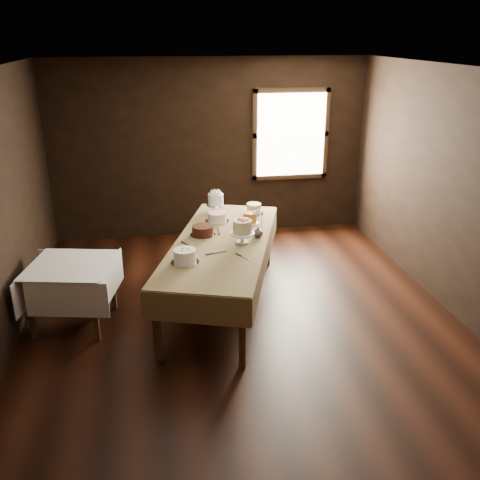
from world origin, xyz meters
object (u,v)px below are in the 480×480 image
cake_swirl (185,257)px  flower_vase (258,232)px  cake_server_e (189,246)px  cake_chocolate (203,231)px  display_table (222,246)px  cake_speckled (254,208)px  cake_server_a (220,253)px  cake_flowers (242,233)px  cake_server_d (247,233)px  cake_server_b (245,258)px  cake_meringue (216,203)px  cake_lattice (217,218)px  cake_caramel (250,218)px  cake_server_c (218,230)px  side_table (71,271)px

cake_swirl → flower_vase: size_ratio=2.62×
cake_server_e → cake_chocolate: bearing=119.3°
display_table → cake_speckled: 1.14m
cake_server_a → cake_server_e: same height
cake_flowers → cake_server_d: 0.35m
cake_server_b → flower_vase: bearing=127.2°
cake_meringue → cake_server_b: bearing=-86.1°
cake_lattice → cake_server_d: 0.56m
cake_caramel → cake_server_c: bearing=-156.6°
display_table → cake_server_c: size_ratio=12.17×
cake_meringue → cake_flowers: 1.19m
cake_chocolate → cake_flowers: cake_flowers is taller
cake_server_b → flower_vase: 0.66m
cake_swirl → cake_server_d: (0.81, 0.77, -0.07)m
cake_meringue → cake_server_e: bearing=-111.3°
cake_lattice → cake_server_a: cake_lattice is taller
cake_speckled → cake_server_a: cake_speckled is taller
cake_server_e → display_table: bearing=75.5°
cake_swirl → cake_caramel: bearing=50.3°
cake_lattice → cake_chocolate: (-0.23, -0.46, 0.00)m
cake_speckled → cake_swirl: 1.86m
cake_server_d → flower_vase: size_ratio=1.86×
cake_speckled → cake_server_b: 1.58m
side_table → flower_vase: flower_vase is taller
side_table → cake_caramel: (2.17, 0.71, 0.25)m
side_table → cake_server_d: cake_server_d is taller
cake_chocolate → cake_swirl: cake_swirl is taller
cake_meringue → flower_vase: bearing=-69.9°
display_table → cake_server_b: cake_server_b is taller
cake_server_c → cake_server_e: 0.60m
cake_meringue → cake_chocolate: cake_meringue is taller
cake_chocolate → flower_vase: size_ratio=2.79×
flower_vase → cake_server_e: bearing=-169.7°
cake_caramel → display_table: bearing=-129.7°
cake_lattice → cake_caramel: size_ratio=1.39×
display_table → cake_swirl: 0.75m
cake_server_d → cake_flowers: bearing=-132.5°
cake_server_b → cake_server_c: 0.93m
cake_server_e → cake_lattice: bearing=121.4°
side_table → cake_server_e: 1.35m
cake_server_d → cake_meringue: bearing=84.7°
cake_caramel → cake_flowers: 0.69m
display_table → cake_server_b: bearing=-72.0°
display_table → flower_vase: size_ratio=22.69×
cake_server_e → cake_caramel: bearing=97.8°
display_table → cake_flowers: bearing=-25.0°
cake_speckled → cake_caramel: cake_caramel is taller
cake_caramel → cake_server_b: cake_caramel is taller
cake_caramel → cake_server_d: (-0.11, -0.34, -0.06)m
cake_lattice → cake_server_b: size_ratio=1.28×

